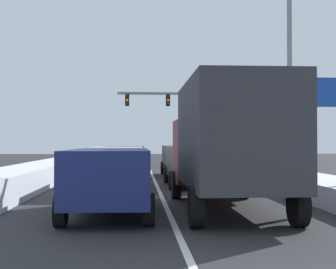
{
  "coord_description": "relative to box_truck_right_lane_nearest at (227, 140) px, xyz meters",
  "views": [
    {
      "loc": [
        -0.81,
        -4.93,
        1.84
      ],
      "look_at": [
        0.93,
        22.73,
        2.32
      ],
      "focal_mm": 51.23,
      "sensor_mm": 36.0,
      "label": 1
    }
  ],
  "objects": [
    {
      "name": "box_truck_right_lane_nearest",
      "position": [
        0.0,
        0.0,
        0.0
      ],
      "size": [
        2.53,
        7.2,
        3.36
      ],
      "color": "maroon",
      "rests_on": "ground"
    },
    {
      "name": "street_lamp_right_mid",
      "position": [
        3.96,
        7.93,
        3.43
      ],
      "size": [
        2.66,
        0.36,
        9.0
      ],
      "color": "gray",
      "rests_on": "ground"
    },
    {
      "name": "snow_bank_left_shoulder",
      "position": [
        -6.86,
        9.68,
        -1.46
      ],
      "size": [
        1.93,
        38.36,
        0.87
      ],
      "primitive_type": "cube",
      "color": "silver",
      "rests_on": "ground"
    },
    {
      "name": "roadside_sign_right",
      "position": [
        8.14,
        12.82,
        2.12
      ],
      "size": [
        3.2,
        0.16,
        5.5
      ],
      "color": "#59595B",
      "rests_on": "ground"
    },
    {
      "name": "snow_bank_right_shoulder",
      "position": [
        3.74,
        9.68,
        -1.57
      ],
      "size": [
        2.12,
        38.36,
        0.65
      ],
      "primitive_type": "cube",
      "color": "silver",
      "rests_on": "ground"
    },
    {
      "name": "suv_silver_center_lane_second",
      "position": [
        -3.17,
        5.68,
        -0.88
      ],
      "size": [
        2.16,
        4.9,
        1.67
      ],
      "color": "#B7BABF",
      "rests_on": "ground"
    },
    {
      "name": "suv_gray_center_lane_third",
      "position": [
        -3.05,
        12.36,
        -0.88
      ],
      "size": [
        2.16,
        4.9,
        1.67
      ],
      "color": "slate",
      "rests_on": "ground"
    },
    {
      "name": "lane_stripe_between_right_lane_and_center_lane",
      "position": [
        -1.56,
        9.68,
        -1.9
      ],
      "size": [
        0.14,
        38.36,
        0.01
      ],
      "primitive_type": "cube",
      "color": "silver",
      "rests_on": "ground"
    },
    {
      "name": "suv_navy_center_lane_nearest",
      "position": [
        -3.09,
        -0.47,
        -0.88
      ],
      "size": [
        2.16,
        4.9,
        1.67
      ],
      "color": "navy",
      "rests_on": "ground"
    },
    {
      "name": "traffic_light_gantry",
      "position": [
        1.0,
        27.1,
        2.6
      ],
      "size": [
        7.54,
        0.47,
        6.2
      ],
      "color": "slate",
      "rests_on": "ground"
    },
    {
      "name": "ground_plane",
      "position": [
        -1.56,
        6.19,
        -1.9
      ],
      "size": [
        120.0,
        120.0,
        0.0
      ],
      "primitive_type": "plane",
      "color": "#28282B"
    },
    {
      "name": "suv_charcoal_right_lane_second",
      "position": [
        -0.09,
        7.54,
        -0.88
      ],
      "size": [
        2.16,
        4.9,
        1.67
      ],
      "color": "#38383D",
      "rests_on": "ground"
    },
    {
      "name": "suv_black_right_lane_third",
      "position": [
        0.05,
        13.65,
        -0.88
      ],
      "size": [
        2.16,
        4.9,
        1.67
      ],
      "color": "black",
      "rests_on": "ground"
    }
  ]
}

